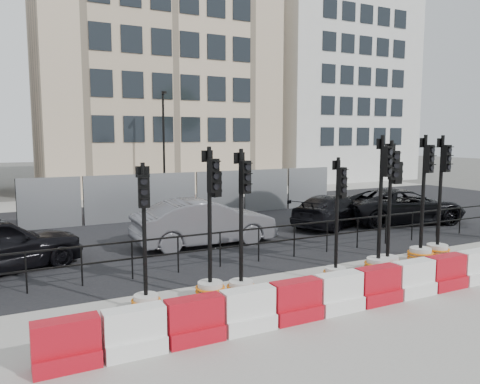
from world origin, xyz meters
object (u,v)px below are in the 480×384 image
traffic_signal_d (337,253)px  car_c (333,211)px  traffic_signal_a (146,282)px  traffic_signal_h (438,234)px

traffic_signal_d → car_c: bearing=40.2°
traffic_signal_a → traffic_signal_d: 4.70m
traffic_signal_d → traffic_signal_a: bearing=165.5°
traffic_signal_a → traffic_signal_d: traffic_signal_d is taller
traffic_signal_d → car_c: size_ratio=0.65×
traffic_signal_d → car_c: 7.25m
traffic_signal_h → car_c: (0.41, 5.37, -0.11)m
traffic_signal_a → traffic_signal_h: traffic_signal_h is taller
traffic_signal_d → traffic_signal_h: (4.01, 0.38, 0.01)m
traffic_signal_a → car_c: traffic_signal_a is taller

